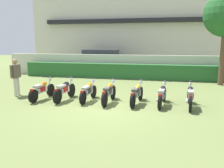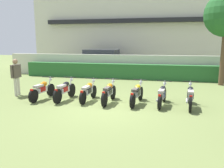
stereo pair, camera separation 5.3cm
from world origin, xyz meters
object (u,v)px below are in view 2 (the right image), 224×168
(motorcycle_in_row_2, at_px, (88,91))
(motorcycle_in_row_1, at_px, (65,90))
(motorcycle_in_row_3, at_px, (109,92))
(motorcycle_in_row_4, at_px, (137,93))
(parked_car, at_px, (103,61))
(motorcycle_in_row_0, at_px, (42,90))
(motorcycle_in_row_6, at_px, (190,96))
(inspector_person, at_px, (16,74))
(motorcycle_in_row_5, at_px, (162,95))

(motorcycle_in_row_2, bearing_deg, motorcycle_in_row_1, 98.11)
(motorcycle_in_row_3, xyz_separation_m, motorcycle_in_row_4, (1.16, 0.09, -0.01))
(parked_car, distance_m, motorcycle_in_row_0, 9.40)
(motorcycle_in_row_2, xyz_separation_m, motorcycle_in_row_3, (0.94, -0.10, 0.02))
(motorcycle_in_row_1, height_order, motorcycle_in_row_6, motorcycle_in_row_6)
(motorcycle_in_row_6, height_order, inspector_person, inspector_person)
(motorcycle_in_row_3, distance_m, inspector_person, 4.63)
(parked_car, relative_size, motorcycle_in_row_3, 2.44)
(motorcycle_in_row_5, bearing_deg, inspector_person, 95.84)
(parked_car, xyz_separation_m, motorcycle_in_row_0, (-0.31, -9.38, -0.49))
(motorcycle_in_row_4, bearing_deg, inspector_person, 95.25)
(motorcycle_in_row_6, bearing_deg, motorcycle_in_row_0, 95.45)
(motorcycle_in_row_5, bearing_deg, parked_car, 35.77)
(motorcycle_in_row_1, relative_size, motorcycle_in_row_5, 1.05)
(motorcycle_in_row_3, xyz_separation_m, inspector_person, (-4.58, 0.32, 0.59))
(motorcycle_in_row_0, distance_m, motorcycle_in_row_6, 6.30)
(motorcycle_in_row_0, relative_size, motorcycle_in_row_2, 1.06)
(inspector_person, bearing_deg, motorcycle_in_row_3, -3.93)
(motorcycle_in_row_2, bearing_deg, motorcycle_in_row_3, -92.78)
(motorcycle_in_row_3, distance_m, motorcycle_in_row_4, 1.17)
(motorcycle_in_row_3, distance_m, motorcycle_in_row_5, 2.19)
(parked_car, xyz_separation_m, motorcycle_in_row_3, (2.74, -9.32, -0.48))
(parked_car, bearing_deg, motorcycle_in_row_6, -53.32)
(motorcycle_in_row_0, distance_m, inspector_person, 1.69)
(motorcycle_in_row_1, xyz_separation_m, motorcycle_in_row_3, (2.00, -0.02, 0.00))
(motorcycle_in_row_5, height_order, inspector_person, inspector_person)
(parked_car, height_order, motorcycle_in_row_1, parked_car)
(motorcycle_in_row_0, bearing_deg, motorcycle_in_row_3, -84.32)
(motorcycle_in_row_0, relative_size, motorcycle_in_row_3, 1.01)
(motorcycle_in_row_4, bearing_deg, parked_car, 30.41)
(motorcycle_in_row_1, xyz_separation_m, motorcycle_in_row_2, (1.06, 0.09, -0.02))
(motorcycle_in_row_4, bearing_deg, motorcycle_in_row_0, 99.50)
(motorcycle_in_row_4, distance_m, motorcycle_in_row_5, 1.02)
(motorcycle_in_row_2, bearing_deg, parked_car, 14.52)
(motorcycle_in_row_1, height_order, motorcycle_in_row_5, motorcycle_in_row_1)
(motorcycle_in_row_5, relative_size, inspector_person, 1.04)
(motorcycle_in_row_3, bearing_deg, motorcycle_in_row_2, 86.89)
(motorcycle_in_row_5, bearing_deg, motorcycle_in_row_0, 99.38)
(motorcycle_in_row_3, bearing_deg, inspector_person, 89.23)
(motorcycle_in_row_3, xyz_separation_m, motorcycle_in_row_6, (3.25, 0.04, 0.00))
(motorcycle_in_row_6, relative_size, inspector_person, 1.09)
(motorcycle_in_row_1, xyz_separation_m, inspector_person, (-2.58, 0.30, 0.59))
(parked_car, bearing_deg, motorcycle_in_row_0, -88.05)
(motorcycle_in_row_4, height_order, inspector_person, inspector_person)
(inspector_person, bearing_deg, motorcycle_in_row_5, -1.83)
(motorcycle_in_row_2, bearing_deg, motorcycle_in_row_5, -86.60)
(parked_car, height_order, motorcycle_in_row_2, parked_car)
(motorcycle_in_row_0, bearing_deg, motorcycle_in_row_2, -81.02)
(parked_car, height_order, motorcycle_in_row_5, parked_car)
(motorcycle_in_row_0, xyz_separation_m, inspector_person, (-1.53, 0.37, 0.60))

